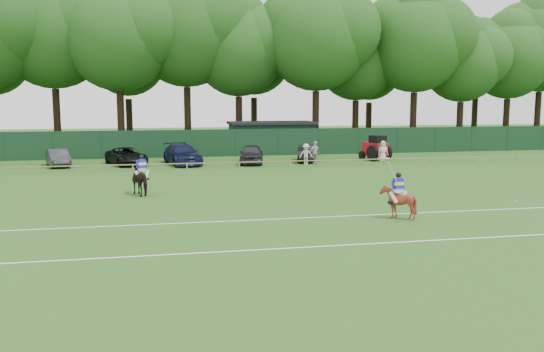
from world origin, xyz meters
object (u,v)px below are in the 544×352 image
object	(u,v)px
polo_ball	(515,202)
horse_chestnut	(398,202)
hatch_grey	(251,154)
tractor	(376,148)
spectator_right	(383,151)
utility_shed	(271,137)
suv_black	(127,156)
sedan_grey	(58,158)
horse_dark	(142,180)
sedan_navy	(182,154)
estate_black	(306,154)
spectator_left	(306,154)
spectator_mid	(315,153)

from	to	relation	value
polo_ball	horse_chestnut	bearing A→B (deg)	-162.32
hatch_grey	tractor	size ratio (longest dim) A/B	1.57
spectator_right	utility_shed	bearing A→B (deg)	125.45
suv_black	hatch_grey	size ratio (longest dim) A/B	1.08
sedan_grey	tractor	world-z (taller)	tractor
horse_dark	polo_ball	world-z (taller)	horse_dark
suv_black	spectator_right	distance (m)	21.21
horse_chestnut	tractor	world-z (taller)	tractor
sedan_navy	horse_dark	bearing A→B (deg)	-112.51
tractor	estate_black	bearing A→B (deg)	162.48
spectator_left	utility_shed	world-z (taller)	utility_shed
sedan_navy	tractor	world-z (taller)	tractor
sedan_grey	estate_black	distance (m)	20.10
spectator_mid	estate_black	bearing A→B (deg)	68.83
sedan_grey	spectator_mid	distance (m)	20.47
horse_chestnut	estate_black	bearing A→B (deg)	-101.13
horse_dark	estate_black	distance (m)	19.68
estate_black	horse_dark	bearing A→B (deg)	-117.86
sedan_grey	polo_ball	world-z (taller)	sedan_grey
sedan_grey	spectator_right	size ratio (longest dim) A/B	2.34
polo_ball	horse_dark	bearing A→B (deg)	161.35
horse_chestnut	spectator_left	size ratio (longest dim) A/B	0.89
spectator_left	polo_ball	world-z (taller)	spectator_left
estate_black	spectator_left	size ratio (longest dim) A/B	2.40
spectator_left	tractor	xyz separation A→B (m)	(6.86, 2.18, 0.17)
estate_black	tractor	bearing A→B (deg)	14.77
estate_black	tractor	size ratio (longest dim) A/B	1.38
polo_ball	spectator_left	bearing A→B (deg)	108.42
tractor	utility_shed	bearing A→B (deg)	113.59
spectator_left	tractor	size ratio (longest dim) A/B	0.57
spectator_left	utility_shed	distance (m)	10.86
sedan_grey	polo_ball	xyz separation A→B (m)	(25.73, -21.38, -0.65)
horse_chestnut	suv_black	world-z (taller)	horse_chestnut
hatch_grey	sedan_navy	bearing A→B (deg)	-174.63
horse_chestnut	horse_dark	bearing A→B (deg)	-44.12
horse_chestnut	polo_ball	xyz separation A→B (m)	(7.61, 2.42, -0.70)
hatch_grey	tractor	distance (m)	11.10
sedan_grey	spectator_left	size ratio (longest dim) A/B	2.49
estate_black	spectator_mid	distance (m)	2.02
polo_ball	utility_shed	bearing A→B (deg)	103.11
horse_dark	sedan_grey	bearing A→B (deg)	-90.57
spectator_mid	utility_shed	world-z (taller)	utility_shed
estate_black	suv_black	bearing A→B (deg)	-167.26
sedan_grey	suv_black	xyz separation A→B (m)	(5.26, 0.03, 0.00)
spectator_left	tractor	world-z (taller)	tractor
estate_black	spectator_mid	xyz separation A→B (m)	(0.22, -1.99, 0.27)
spectator_left	suv_black	bearing A→B (deg)	172.20
hatch_grey	spectator_left	distance (m)	4.52
horse_chestnut	sedan_navy	size ratio (longest dim) A/B	0.27
sedan_grey	suv_black	world-z (taller)	suv_black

